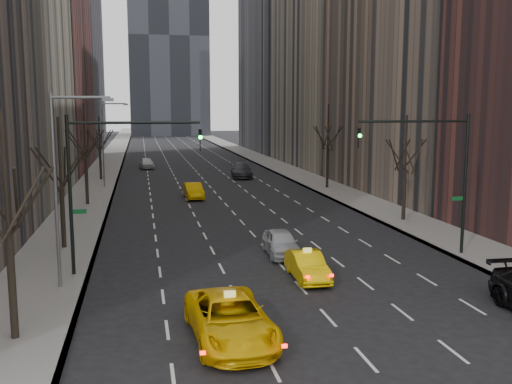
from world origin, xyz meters
TOP-DOWN VIEW (x-y plane):
  - ground at (0.00, 0.00)m, footprint 400.00×400.00m
  - sidewalk_left at (-12.25, 70.00)m, footprint 4.50×320.00m
  - sidewalk_right at (12.25, 70.00)m, footprint 4.50×320.00m
  - bld_left_far at (-21.50, 66.00)m, footprint 14.00×28.00m
  - bld_right_deep at (21.50, 95.00)m, footprint 14.00×30.00m
  - tree_lw_a at (-12.00, 4.00)m, footprint 3.36×3.50m
  - tree_lw_b at (-12.00, 18.00)m, footprint 3.36×3.50m
  - tree_lw_c at (-12.00, 34.00)m, footprint 3.36×3.50m
  - tree_lw_d at (-12.00, 52.00)m, footprint 3.36×3.50m
  - tree_rw_b at (12.00, 22.00)m, footprint 3.36×3.50m
  - tree_rw_c at (12.00, 40.00)m, footprint 3.36×3.50m
  - traffic_mast_left at (-9.11, 12.00)m, footprint 6.69×0.39m
  - traffic_mast_right at (9.11, 12.00)m, footprint 6.69×0.39m
  - streetlight_near at (-10.84, 10.00)m, footprint 2.83×0.22m
  - streetlight_far at (-10.84, 45.00)m, footprint 2.83×0.22m
  - taxi_suv at (-4.26, 2.52)m, footprint 3.07×6.11m
  - taxi_sedan at (0.68, 9.28)m, footprint 1.53×4.18m
  - silver_sedan_ahead at (0.52, 14.06)m, footprint 1.96×4.46m
  - far_taxi at (-2.53, 36.17)m, footprint 1.78×4.57m
  - far_suv_grey at (4.84, 51.67)m, footprint 3.15×6.33m
  - far_car_white at (-6.56, 64.80)m, footprint 2.39×4.75m

SIDE VIEW (x-z plane):
  - ground at x=0.00m, z-range 0.00..0.00m
  - sidewalk_left at x=-12.25m, z-range 0.00..0.15m
  - sidewalk_right at x=12.25m, z-range 0.00..0.15m
  - taxi_sedan at x=0.68m, z-range 0.00..1.37m
  - far_taxi at x=-2.53m, z-range 0.00..1.48m
  - silver_sedan_ahead at x=0.52m, z-range 0.00..1.49m
  - far_car_white at x=-6.56m, z-range 0.00..1.55m
  - taxi_suv at x=-4.26m, z-range 0.00..1.66m
  - far_suv_grey at x=4.84m, z-range 0.00..1.77m
  - tree_lw_d at x=-12.00m, z-range -0.12..7.24m
  - tree_lw_b at x=-12.00m, z-range -0.19..7.63m
  - tree_rw_b at x=12.00m, z-range -0.19..7.63m
  - tree_lw_a at x=-12.00m, z-range -0.26..8.02m
  - tree_lw_c at x=-12.00m, z-range -0.33..8.41m
  - tree_rw_c at x=12.00m, z-range -0.33..8.41m
  - traffic_mast_left at x=-9.11m, z-range 1.49..9.49m
  - traffic_mast_right at x=9.11m, z-range 1.49..9.49m
  - streetlight_near at x=-10.84m, z-range 1.12..10.12m
  - streetlight_far at x=-10.84m, z-range 1.12..10.12m
  - bld_left_far at x=-21.50m, z-range 0.00..44.00m
  - bld_right_deep at x=21.50m, z-range 0.00..58.00m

